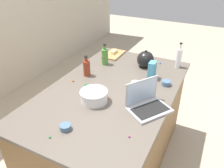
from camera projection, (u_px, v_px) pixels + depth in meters
ground_plane at (112, 158)px, 2.47m from camera, size 12.00×12.00×0.00m
island_counter at (112, 127)px, 2.24m from camera, size 1.75×1.07×0.90m
laptop at (147, 103)px, 1.74m from camera, size 0.38×0.36×0.22m
mixing_bowl_large at (94, 96)px, 1.82m from camera, size 0.23×0.23×0.10m
bottle_olive at (105, 56)px, 2.42m from camera, size 0.07×0.07×0.23m
bottle_vinegar at (179, 58)px, 2.35m from camera, size 0.06×0.06×0.27m
bottle_soy at (87, 68)px, 2.19m from camera, size 0.07×0.07×0.21m
kettle at (145, 60)px, 2.38m from camera, size 0.21×0.18×0.20m
cutting_board at (114, 54)px, 2.68m from camera, size 0.31×0.18×0.02m
butter_stick_left at (114, 52)px, 2.68m from camera, size 0.11×0.04×0.04m
ramekin_small at (135, 84)px, 2.06m from camera, size 0.07×0.07×0.04m
ramekin_medium at (65, 127)px, 1.54m from camera, size 0.08×0.08×0.04m
ramekin_wide at (166, 83)px, 2.06m from camera, size 0.08×0.08×0.04m
candy_bag at (152, 70)px, 2.15m from camera, size 0.09×0.06×0.17m
candy_0 at (50, 137)px, 1.47m from camera, size 0.01×0.01×0.01m
candy_1 at (157, 77)px, 2.19m from camera, size 0.02×0.02×0.02m
candy_2 at (85, 85)px, 2.06m from camera, size 0.02×0.02×0.02m
candy_3 at (160, 63)px, 2.47m from camera, size 0.01×0.01×0.01m
candy_4 at (73, 81)px, 2.12m from camera, size 0.02×0.02×0.02m
candy_5 at (87, 85)px, 2.06m from camera, size 0.02×0.02×0.02m
candy_6 at (107, 97)px, 1.88m from camera, size 0.02×0.02×0.02m
candy_7 at (129, 136)px, 1.48m from camera, size 0.01×0.01×0.01m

